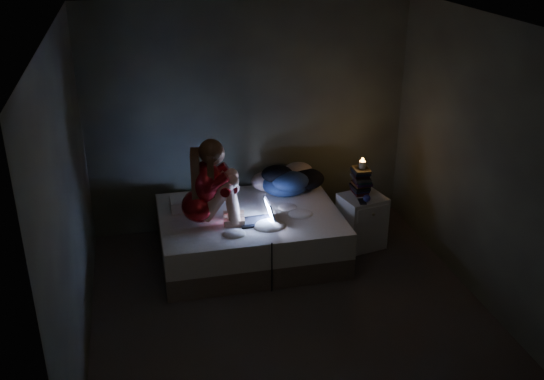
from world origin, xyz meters
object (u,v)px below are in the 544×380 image
object	(u,v)px
nightstand	(361,221)
phone	(359,201)
woman	(198,182)
candle	(362,166)
laptop	(256,212)
bed	(250,235)

from	to	relation	value
nightstand	phone	world-z (taller)	phone
woman	candle	size ratio (longest dim) A/B	11.16
woman	nightstand	distance (m)	1.89
nightstand	candle	distance (m)	0.62
nightstand	phone	distance (m)	0.33
woman	candle	world-z (taller)	woman
woman	phone	size ratio (longest dim) A/B	6.38
laptop	candle	xyz separation A→B (m)	(1.22, 0.28, 0.27)
woman	candle	bearing A→B (deg)	13.24
bed	candle	world-z (taller)	candle
woman	phone	xyz separation A→B (m)	(1.68, -0.04, -0.36)
woman	phone	bearing A→B (deg)	6.50
nightstand	bed	bearing A→B (deg)	166.57
bed	phone	size ratio (longest dim) A/B	13.32
bed	phone	distance (m)	1.21
bed	candle	size ratio (longest dim) A/B	23.31
laptop	phone	world-z (taller)	laptop
laptop	bed	bearing A→B (deg)	93.90
laptop	woman	bearing A→B (deg)	165.62
bed	woman	bearing A→B (deg)	-168.78
bed	nightstand	distance (m)	1.24
woman	phone	distance (m)	1.72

